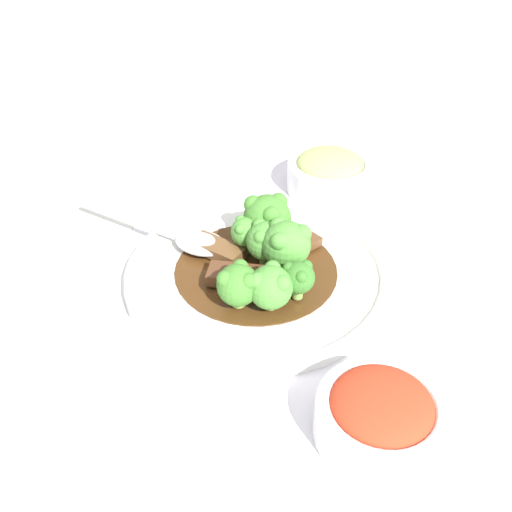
{
  "coord_description": "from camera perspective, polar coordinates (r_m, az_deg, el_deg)",
  "views": [
    {
      "loc": [
        0.45,
        0.25,
        0.42
      ],
      "look_at": [
        0.0,
        0.0,
        0.03
      ],
      "focal_mm": 42.0,
      "sensor_mm": 36.0,
      "label": 1
    }
  ],
  "objects": [
    {
      "name": "broccoli_floret_4",
      "position": [
        0.68,
        1.07,
        3.71
      ],
      "size": [
        0.05,
        0.05,
        0.06
      ],
      "color": "#7FA84C",
      "rests_on": "main_plate"
    },
    {
      "name": "side_bowl_appetizer",
      "position": [
        0.82,
        7.02,
        7.95
      ],
      "size": [
        0.11,
        0.11,
        0.05
      ],
      "color": "white",
      "rests_on": "ground_plane"
    },
    {
      "name": "side_bowl_kimchi",
      "position": [
        0.52,
        11.74,
        -14.55
      ],
      "size": [
        0.11,
        0.11,
        0.05
      ],
      "color": "white",
      "rests_on": "ground_plane"
    },
    {
      "name": "broccoli_floret_6",
      "position": [
        0.64,
        0.99,
        1.5
      ],
      "size": [
        0.04,
        0.04,
        0.05
      ],
      "color": "#8EB756",
      "rests_on": "main_plate"
    },
    {
      "name": "beef_strip_0",
      "position": [
        0.63,
        -0.89,
        -2.09
      ],
      "size": [
        0.05,
        0.08,
        0.01
      ],
      "color": "#56331E",
      "rests_on": "main_plate"
    },
    {
      "name": "broccoli_floret_1",
      "position": [
        0.6,
        4.07,
        -2.02
      ],
      "size": [
        0.03,
        0.03,
        0.04
      ],
      "color": "#7FA84C",
      "rests_on": "main_plate"
    },
    {
      "name": "broccoli_floret_0",
      "position": [
        0.63,
        2.92,
        1.16
      ],
      "size": [
        0.05,
        0.05,
        0.06
      ],
      "color": "#7FA84C",
      "rests_on": "main_plate"
    },
    {
      "name": "ground_plane",
      "position": [
        0.67,
        0.0,
        -2.32
      ],
      "size": [
        4.0,
        4.0,
        0.0
      ],
      "primitive_type": "plane",
      "color": "silver"
    },
    {
      "name": "broccoli_floret_2",
      "position": [
        0.59,
        1.38,
        -2.89
      ],
      "size": [
        0.05,
        0.05,
        0.05
      ],
      "color": "#8EB756",
      "rests_on": "main_plate"
    },
    {
      "name": "serving_spoon",
      "position": [
        0.69,
        -6.31,
        1.67
      ],
      "size": [
        0.05,
        0.21,
        0.01
      ],
      "color": "#B7B7BC",
      "rests_on": "main_plate"
    },
    {
      "name": "paper_napkin",
      "position": [
        0.8,
        -14.08,
        4.13
      ],
      "size": [
        0.12,
        0.11,
        0.01
      ],
      "color": "silver",
      "rests_on": "ground_plane"
    },
    {
      "name": "beef_strip_2",
      "position": [
        0.68,
        4.28,
        1.09
      ],
      "size": [
        0.05,
        0.04,
        0.01
      ],
      "color": "brown",
      "rests_on": "main_plate"
    },
    {
      "name": "sauce_dish",
      "position": [
        0.6,
        -17.54,
        -8.95
      ],
      "size": [
        0.07,
        0.07,
        0.01
      ],
      "color": "white",
      "rests_on": "ground_plane"
    },
    {
      "name": "broccoli_floret_3",
      "position": [
        0.66,
        -1.02,
        2.34
      ],
      "size": [
        0.03,
        0.03,
        0.04
      ],
      "color": "#7FA84C",
      "rests_on": "main_plate"
    },
    {
      "name": "broccoli_floret_5",
      "position": [
        0.59,
        -1.72,
        -2.68
      ],
      "size": [
        0.04,
        0.04,
        0.05
      ],
      "color": "#7FA84C",
      "rests_on": "main_plate"
    },
    {
      "name": "main_plate",
      "position": [
        0.66,
        0.0,
        -1.65
      ],
      "size": [
        0.29,
        0.29,
        0.02
      ],
      "color": "white",
      "rests_on": "ground_plane"
    },
    {
      "name": "beef_strip_1",
      "position": [
        0.67,
        -3.65,
        0.71
      ],
      "size": [
        0.03,
        0.06,
        0.01
      ],
      "color": "brown",
      "rests_on": "main_plate"
    }
  ]
}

